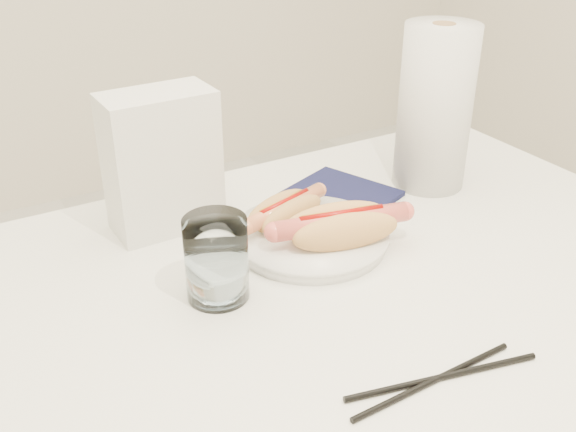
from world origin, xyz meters
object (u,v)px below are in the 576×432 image
plate (310,238)px  paper_towel_roll (435,108)px  table (318,322)px  hotdog_left (285,212)px  water_glass (216,259)px  hotdog_right (341,227)px  napkin_box (162,162)px

plate → paper_towel_roll: (0.29, 0.08, 0.13)m
table → hotdog_left: bearing=78.4°
paper_towel_roll → plate: bearing=-165.2°
water_glass → paper_towel_roll: bearing=15.6°
hotdog_right → paper_towel_roll: bearing=36.4°
paper_towel_roll → table: bearing=-152.3°
paper_towel_roll → hotdog_left: bearing=-173.9°
table → napkin_box: 0.33m
hotdog_left → paper_towel_roll: bearing=-11.9°
plate → napkin_box: (-0.16, 0.16, 0.10)m
hotdog_right → table: bearing=-129.5°
hotdog_left → hotdog_right: size_ratio=0.79×
plate → hotdog_right: size_ratio=1.12×
hotdog_left → water_glass: (-0.16, -0.10, 0.02)m
hotdog_right → napkin_box: size_ratio=0.93×
hotdog_right → napkin_box: napkin_box is taller
napkin_box → hotdog_left: bearing=-40.3°
table → plate: plate is taller
hotdog_right → hotdog_left: bearing=127.7°
table → hotdog_right: size_ratio=5.96×
hotdog_right → plate: bearing=130.2°
napkin_box → plate: bearing=-45.9°
plate → water_glass: (-0.18, -0.05, 0.05)m
plate → napkin_box: napkin_box is taller
hotdog_right → water_glass: size_ratio=1.77×
plate → paper_towel_roll: paper_towel_roll is taller
napkin_box → table: bearing=-67.7°
hotdog_left → paper_towel_roll: 0.33m
napkin_box → paper_towel_roll: paper_towel_roll is taller
table → paper_towel_roll: paper_towel_roll is taller
hotdog_left → water_glass: 0.19m
hotdog_right → paper_towel_roll: (0.27, 0.12, 0.10)m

